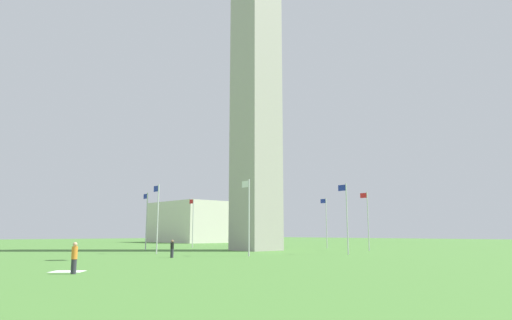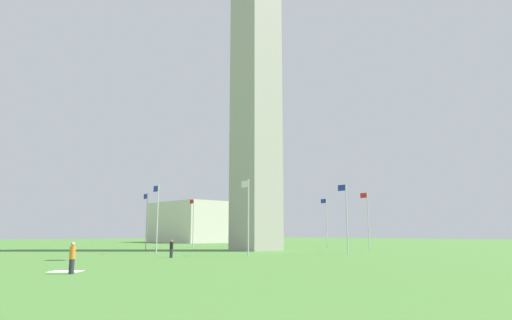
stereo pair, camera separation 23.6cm
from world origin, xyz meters
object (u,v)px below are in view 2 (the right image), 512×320
flagpole_s (346,215)px  flagpole_n (193,220)px  flagpole_e (157,215)px  person_black_shirt (171,249)px  flagpole_se (248,213)px  flagpole_w (326,220)px  flagpole_nw (260,221)px  flagpole_sw (368,218)px  flagpole_ne (147,218)px  picnic_blanket_near_first_person (66,271)px  person_orange_shirt (72,258)px  distant_building (195,222)px  obelisk_monument (256,79)px

flagpole_s → flagpole_n: bearing=-0.0°
flagpole_e → flagpole_s: (-14.41, -14.41, 0.00)m
flagpole_e → person_black_shirt: (-7.45, 2.65, -3.33)m
flagpole_se → flagpole_w: bearing=-67.5°
flagpole_nw → flagpole_sw: bearing=180.0°
flagpole_s → person_black_shirt: bearing=67.8°
flagpole_n → flagpole_ne: same height
flagpole_ne → flagpole_se: bearing=180.0°
flagpole_n → flagpole_nw: same height
flagpole_nw → picnic_blanket_near_first_person: bearing=123.5°
person_orange_shirt → flagpole_n: bearing=34.6°
flagpole_n → person_orange_shirt: bearing=137.3°
flagpole_nw → distant_building: bearing=-18.5°
flagpole_e → person_black_shirt: bearing=160.4°
flagpole_nw → distant_building: (36.19, -12.09, 0.57)m
person_black_shirt → distant_building: 66.79m
flagpole_w → person_orange_shirt: flagpole_w is taller
obelisk_monument → flagpole_n: (14.48, 0.00, -18.89)m
flagpole_n → flagpole_se: bearing=157.5°
flagpole_w → flagpole_nw: same height
flagpole_s → person_black_shirt: 18.73m
flagpole_sw → flagpole_w: same height
flagpole_n → flagpole_e: size_ratio=1.00×
obelisk_monument → distant_building: (46.44, -22.29, -18.32)m
flagpole_se → person_orange_shirt: 21.25m
flagpole_w → flagpole_se: bearing=112.5°
flagpole_s → flagpole_nw: size_ratio=1.00×
person_orange_shirt → person_black_shirt: size_ratio=1.08×
flagpole_w → distant_building: (46.38, -7.87, 0.57)m
flagpole_w → person_orange_shirt: (-17.84, 44.16, -3.27)m
person_black_shirt → flagpole_sw: bearing=-23.0°
flagpole_s → picnic_blanket_near_first_person: 29.75m
flagpole_sw → person_black_shirt: flagpole_sw is taller
flagpole_e → flagpole_nw: size_ratio=1.00×
flagpole_n → flagpole_sw: same height
flagpole_sw → person_black_shirt: (2.74, 27.25, -3.33)m
flagpole_s → distant_building: bearing=-20.1°
obelisk_monument → person_black_shirt: (-7.39, 17.06, -22.23)m
picnic_blanket_near_first_person → flagpole_e: bearing=-43.1°
flagpole_se → distant_building: bearing=-29.9°
flagpole_nw → distant_building: size_ratio=0.40×
distant_building → obelisk_monument: bearing=154.4°
flagpole_n → flagpole_w: 20.38m
flagpole_ne → flagpole_s: (-24.60, -10.19, 0.00)m
flagpole_ne → flagpole_s: 26.63m
distant_building → picnic_blanket_near_first_person: bearing=140.4°
flagpole_sw → distant_building: distant_building is taller
flagpole_e → distant_building: bearing=-38.4°
flagpole_ne → flagpole_se: (-20.38, 0.00, 0.00)m
flagpole_e → flagpole_s: same height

